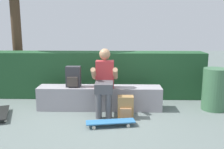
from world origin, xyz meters
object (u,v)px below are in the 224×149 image
(skateboard_beside_bench, at_px, (2,113))
(trash_bin, at_px, (214,89))
(bench_main, at_px, (100,98))
(person_skater, at_px, (105,79))
(backpack_on_bench, at_px, (73,77))
(backpack_on_ground, at_px, (126,108))
(skateboard_near_person, at_px, (111,122))

(skateboard_beside_bench, bearing_deg, trash_bin, 7.35)
(bench_main, bearing_deg, person_skater, -62.52)
(person_skater, height_order, backpack_on_bench, person_skater)
(person_skater, relative_size, skateboard_beside_bench, 1.46)
(backpack_on_ground, height_order, trash_bin, trash_bin)
(bench_main, relative_size, skateboard_near_person, 2.92)
(skateboard_beside_bench, distance_m, backpack_on_ground, 2.23)
(skateboard_beside_bench, bearing_deg, bench_main, 16.24)
(bench_main, bearing_deg, skateboard_near_person, -74.92)
(skateboard_near_person, bearing_deg, trash_bin, 24.24)
(trash_bin, bearing_deg, person_skater, -174.26)
(bench_main, xyz_separation_m, backpack_on_bench, (-0.51, -0.01, 0.42))
(backpack_on_ground, bearing_deg, person_skater, 142.93)
(bench_main, height_order, backpack_on_bench, backpack_on_bench)
(bench_main, bearing_deg, skateboard_beside_bench, -163.76)
(backpack_on_ground, bearing_deg, skateboard_beside_bench, -179.86)
(backpack_on_bench, bearing_deg, person_skater, -17.77)
(backpack_on_bench, height_order, backpack_on_ground, backpack_on_bench)
(skateboard_beside_bench, xyz_separation_m, backpack_on_ground, (2.23, 0.01, 0.12))
(skateboard_near_person, bearing_deg, skateboard_beside_bench, 168.97)
(bench_main, distance_m, person_skater, 0.48)
(trash_bin, bearing_deg, backpack_on_bench, -179.67)
(person_skater, relative_size, backpack_on_ground, 3.00)
(person_skater, bearing_deg, skateboard_beside_bench, -170.81)
(person_skater, distance_m, skateboard_beside_bench, 1.95)
(backpack_on_ground, bearing_deg, trash_bin, 16.26)
(skateboard_near_person, bearing_deg, bench_main, 105.08)
(bench_main, height_order, skateboard_beside_bench, bench_main)
(person_skater, distance_m, skateboard_near_person, 0.90)
(backpack_on_bench, bearing_deg, backpack_on_ground, -26.03)
(skateboard_near_person, xyz_separation_m, skateboard_beside_bench, (-1.97, 0.38, 0.00))
(bench_main, height_order, person_skater, person_skater)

